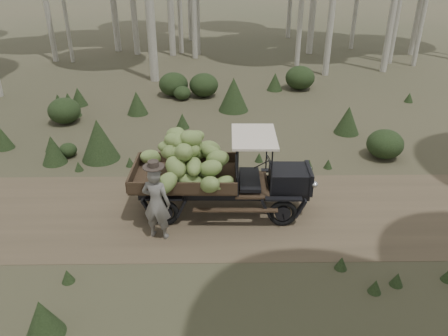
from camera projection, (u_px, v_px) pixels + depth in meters
The scene contains 5 objects.
ground at pixel (238, 213), 11.24m from camera, with size 120.00×120.00×0.00m, color #473D2B.
dirt_track at pixel (238, 213), 11.23m from camera, with size 70.00×4.00×0.01m, color brown.
banana_truck at pixel (203, 163), 10.76m from camera, with size 4.63×2.51×2.32m.
farmer at pixel (156, 202), 9.91m from camera, with size 0.76×0.60×1.98m.
undergrowth at pixel (191, 153), 13.24m from camera, with size 23.87×22.44×1.39m.
Camera 1 is at (-0.51, -9.47, 6.14)m, focal length 35.00 mm.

